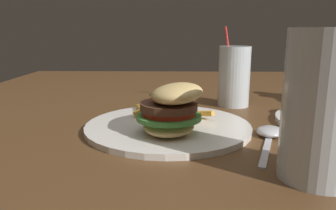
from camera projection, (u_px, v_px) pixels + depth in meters
name	position (u px, v px, depth m)	size (l,w,h in m)	color
dining_table	(240.00, 164.00, 0.60)	(1.64, 1.41, 0.77)	brown
meal_plate_near	(169.00, 118.00, 0.56)	(0.29, 0.29, 0.10)	white
beer_glass	(323.00, 112.00, 0.38)	(0.09, 0.09, 0.18)	silver
juice_glass	(234.00, 79.00, 0.75)	(0.07, 0.07, 0.18)	silver
spoon	(270.00, 133.00, 0.54)	(0.17, 0.08, 0.02)	silver
condiment_caddy	(330.00, 86.00, 0.79)	(0.11, 0.09, 0.11)	brown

